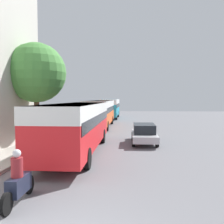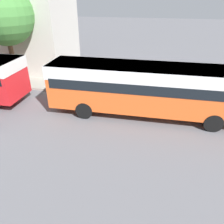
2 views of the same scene
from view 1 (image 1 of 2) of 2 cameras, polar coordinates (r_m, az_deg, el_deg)
name	(u,v)px [view 1 (image 1 of 2)]	position (r m, az deg, el deg)	size (l,w,h in m)	color
bus_lead	(78,121)	(15.10, -7.88, -2.01)	(2.59, 11.12, 2.97)	red
bus_following	(100,110)	(28.54, -2.73, 0.46)	(2.49, 11.47, 3.02)	#EA5B23
bus_third_in_line	(110,106)	(41.24, -0.37, 1.40)	(2.61, 10.49, 3.16)	teal
motorcycle_behind_lead	(18,182)	(8.52, -20.65, -14.80)	(0.39, 2.24, 1.73)	#1E2338
car_crossing	(144,133)	(18.49, 7.34, -4.80)	(1.81, 4.57, 1.41)	#B7B7BC
pedestrian_near_curb	(48,124)	(22.78, -14.51, -2.72)	(0.38, 0.38, 1.68)	#232838
street_tree	(36,73)	(18.93, -16.95, 8.52)	(4.28, 4.28, 7.12)	brown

